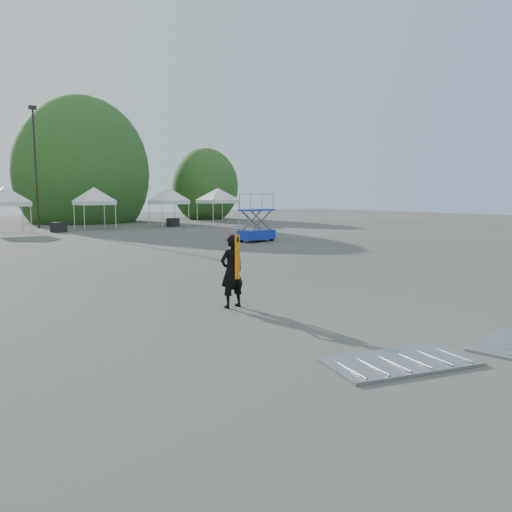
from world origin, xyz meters
TOP-DOWN VIEW (x-y plane):
  - ground at (0.00, 0.00)m, footprint 120.00×120.00m
  - light_pole_east at (3.00, 32.00)m, footprint 0.60×0.25m
  - tree_mid_e at (9.00, 39.00)m, footprint 5.12×5.12m
  - tree_far_e at (22.00, 37.00)m, footprint 3.84×3.84m
  - tent_e at (-0.17, 27.68)m, footprint 4.09×4.09m
  - tent_f at (6.34, 28.12)m, footprint 3.79×3.79m
  - tent_g at (12.49, 27.34)m, footprint 3.78×3.78m
  - tent_h at (18.10, 28.33)m, footprint 4.29×4.29m
  - man at (-0.50, -1.42)m, footprint 0.69×0.47m
  - scissor_lift at (10.34, 11.97)m, footprint 2.32×1.42m
  - barrier_left at (-0.59, -6.51)m, footprint 2.73×1.88m
  - barrier_mid at (1.91, -7.09)m, footprint 2.07×1.29m
  - crate_mid at (3.06, 26.47)m, footprint 1.14×1.02m
  - crate_east at (12.81, 27.26)m, footprint 1.07×0.92m

SIDE VIEW (x-z plane):
  - ground at x=0.00m, z-range 0.00..0.00m
  - barrier_mid at x=1.91m, z-range 0.00..0.06m
  - barrier_left at x=-0.59m, z-range 0.00..0.08m
  - crate_east at x=12.81m, z-range 0.00..0.71m
  - crate_mid at x=3.06m, z-range 0.00..0.73m
  - man at x=-0.50m, z-range 0.00..1.82m
  - scissor_lift at x=10.34m, z-range 0.01..2.82m
  - tent_g at x=12.49m, z-range 1.12..5.00m
  - tent_f at x=6.34m, z-range 1.12..5.00m
  - tent_e at x=-0.17m, z-range 1.12..5.00m
  - tent_h at x=18.10m, z-range 1.12..5.00m
  - tree_far_e at x=22.00m, z-range 0.70..6.55m
  - tree_mid_e at x=9.00m, z-range 0.94..8.74m
  - light_pole_east at x=3.00m, z-range 0.62..10.42m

